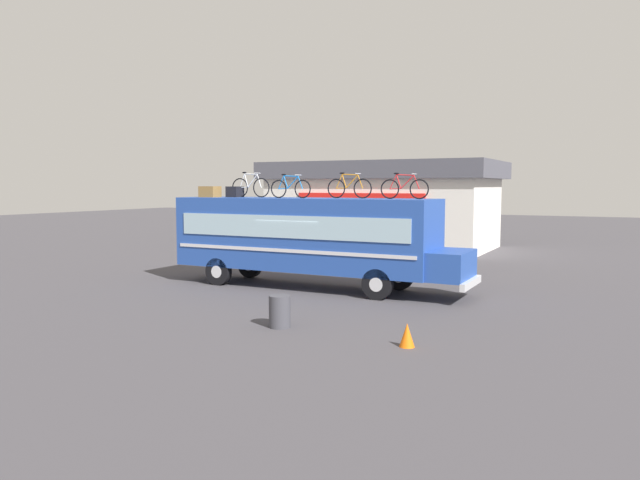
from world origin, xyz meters
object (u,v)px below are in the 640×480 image
Objects in this scene: rooftop_bicycle_2 at (290,188)px; trash_bin at (280,311)px; rooftop_bicycle_3 at (349,187)px; luggage_bag_2 at (235,192)px; rooftop_bicycle_1 at (250,187)px; traffic_cone at (407,335)px; bus at (308,235)px; luggage_bag_1 at (210,192)px; rooftop_bicycle_4 at (404,188)px.

rooftop_bicycle_2 is 6.94m from trash_bin.
luggage_bag_2 is at bearing -179.84° from rooftop_bicycle_3.
rooftop_bicycle_1 reaches higher than traffic_cone.
rooftop_bicycle_1 reaches higher than luggage_bag_2.
rooftop_bicycle_2 reaches higher than traffic_cone.
rooftop_bicycle_1 is (-2.71, 0.34, 1.75)m from bus.
luggage_bag_1 is (-4.17, -0.29, 1.56)m from bus.
rooftop_bicycle_3 is (4.87, 0.01, 0.17)m from luggage_bag_2.
luggage_bag_1 is 9.00m from trash_bin.
rooftop_bicycle_4 is (4.16, 0.37, 0.00)m from rooftop_bicycle_2.
rooftop_bicycle_3 is at bearing 9.81° from bus.
luggage_bag_1 is at bearing -177.47° from rooftop_bicycle_4.
luggage_bag_1 is 0.43× the size of rooftop_bicycle_2.
luggage_bag_2 is 1.00× the size of traffic_cone.
rooftop_bicycle_3 reaches higher than luggage_bag_2.
rooftop_bicycle_2 is at bearing -150.38° from bus.
rooftop_bicycle_4 is at bearing -1.58° from luggage_bag_2.
rooftop_bicycle_2 reaches higher than luggage_bag_1.
rooftop_bicycle_3 reaches higher than luggage_bag_1.
rooftop_bicycle_2 is at bearing 117.43° from trash_bin.
rooftop_bicycle_4 is 7.36m from traffic_cone.
rooftop_bicycle_4 reaches higher than luggage_bag_2.
luggage_bag_1 is at bearing 149.96° from traffic_cone.
rooftop_bicycle_4 is (6.31, -0.29, -0.04)m from rooftop_bicycle_1.
rooftop_bicycle_1 is at bearing 8.02° from luggage_bag_2.
bus is 3.24m from rooftop_bicycle_1.
bus is 8.62m from traffic_cone.
rooftop_bicycle_3 is at bearing 174.41° from rooftop_bicycle_4.
rooftop_bicycle_4 is (2.10, -0.21, -0.01)m from rooftop_bicycle_3.
rooftop_bicycle_1 is 2.25m from rooftop_bicycle_2.
rooftop_bicycle_4 is (7.77, 0.34, 0.16)m from luggage_bag_1.
luggage_bag_1 is 5.69m from rooftop_bicycle_3.
traffic_cone is (8.59, -6.44, -3.38)m from rooftop_bicycle_1.
rooftop_bicycle_1 reaches higher than bus.
rooftop_bicycle_2 is 4.17m from rooftop_bicycle_4.
rooftop_bicycle_3 is 8.42m from traffic_cone.
luggage_bag_1 is at bearing 139.55° from trash_bin.
trash_bin is 1.53× the size of traffic_cone.
rooftop_bicycle_3 reaches higher than rooftop_bicycle_2.
rooftop_bicycle_1 reaches higher than luggage_bag_1.
luggage_bag_2 is 2.88m from rooftop_bicycle_2.
trash_bin is 3.61m from traffic_cone.
trash_bin reaches higher than traffic_cone.
rooftop_bicycle_1 is at bearing 143.14° from traffic_cone.
rooftop_bicycle_1 is 1.01× the size of rooftop_bicycle_3.
trash_bin is (5.66, -6.04, -3.04)m from luggage_bag_2.
luggage_bag_2 is 0.33× the size of rooftop_bicycle_2.
rooftop_bicycle_4 is (6.97, -0.19, 0.16)m from luggage_bag_2.
luggage_bag_1 is 0.42× the size of rooftop_bicycle_4.
rooftop_bicycle_1 is 2.04× the size of trash_bin.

